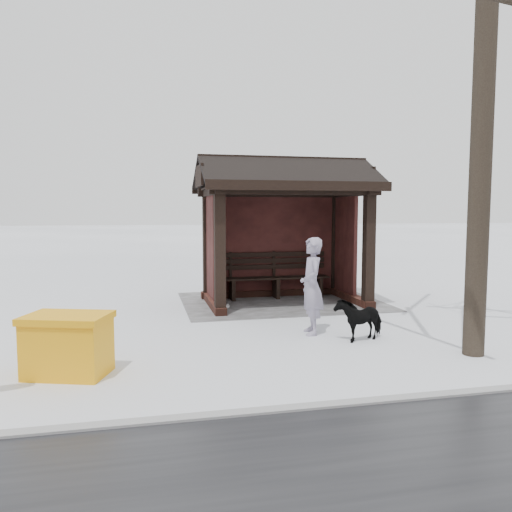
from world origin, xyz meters
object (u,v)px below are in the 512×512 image
at_px(bus_shelter, 282,201).
at_px(pedestrian, 312,286).
at_px(grit_bin, 68,345).
at_px(dog, 359,318).

xyz_separation_m(bus_shelter, pedestrian, (0.29, 2.77, -1.39)).
bearing_deg(grit_bin, bus_shelter, -114.82).
bearing_deg(grit_bin, pedestrian, -141.63).
relative_size(bus_shelter, dog, 4.68).
height_order(dog, grit_bin, grit_bin).
bearing_deg(dog, grit_bin, -98.72).
bearing_deg(bus_shelter, dog, 95.55).
height_order(bus_shelter, dog, bus_shelter).
xyz_separation_m(bus_shelter, grit_bin, (3.79, 4.05, -1.79)).
distance_m(pedestrian, grit_bin, 3.75).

